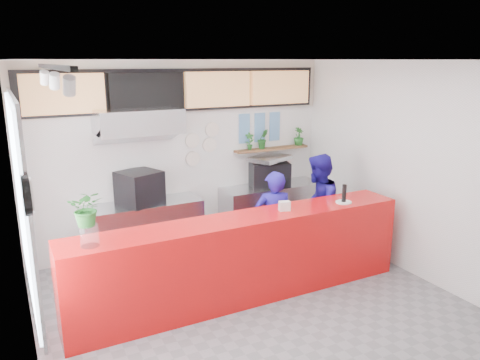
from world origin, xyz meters
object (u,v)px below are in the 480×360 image
object	(u,v)px
service_counter	(244,258)
pepper_mill	(344,193)
panini_oven	(139,188)
staff_right	(317,207)
espresso_machine	(269,174)
staff_center	(273,223)

from	to	relation	value
service_counter	pepper_mill	xyz separation A→B (m)	(1.50, -0.08, 0.69)
panini_oven	staff_right	size ratio (longest dim) A/B	0.34
staff_right	pepper_mill	world-z (taller)	staff_right
pepper_mill	panini_oven	bearing A→B (deg)	140.96
panini_oven	espresso_machine	size ratio (longest dim) A/B	0.86
espresso_machine	panini_oven	bearing A→B (deg)	-163.69
espresso_machine	staff_center	size ratio (longest dim) A/B	0.42
staff_right	panini_oven	bearing A→B (deg)	-64.74
panini_oven	staff_center	xyz separation A→B (m)	(1.53, -1.34, -0.39)
staff_center	staff_right	size ratio (longest dim) A/B	0.92
staff_right	pepper_mill	bearing A→B (deg)	44.36
service_counter	espresso_machine	world-z (taller)	espresso_machine
panini_oven	espresso_machine	bearing A→B (deg)	-21.04
service_counter	staff_center	xyz separation A→B (m)	(0.71, 0.46, 0.21)
staff_center	pepper_mill	bearing A→B (deg)	163.64
panini_oven	staff_center	size ratio (longest dim) A/B	0.36
panini_oven	pepper_mill	distance (m)	2.99
panini_oven	pepper_mill	xyz separation A→B (m)	(2.32, -1.88, 0.09)
service_counter	pepper_mill	distance (m)	1.65
panini_oven	staff_center	bearing A→B (deg)	-62.24
staff_center	pepper_mill	size ratio (longest dim) A/B	6.28
panini_oven	service_counter	bearing A→B (deg)	-86.53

